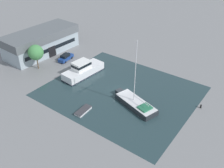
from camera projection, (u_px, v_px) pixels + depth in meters
ground_plane at (121, 91)px, 54.28m from camera, size 440.00×440.00×0.00m
water_canal at (121, 91)px, 54.28m from camera, size 26.41×30.89×0.01m
warehouse_building at (41, 42)px, 69.15m from camera, size 21.06×9.55×6.34m
quay_tree_near_building at (36, 52)px, 60.47m from camera, size 3.78×3.78×6.35m
parked_car at (66, 57)px, 66.18m from camera, size 4.96×2.53×1.81m
sailboat_moored at (135, 103)px, 49.59m from camera, size 5.90×10.84×13.89m
motor_cruiser at (83, 70)px, 59.44m from camera, size 11.04×4.61×3.79m
small_dinghy at (83, 111)px, 48.18m from camera, size 3.79×1.79×0.52m
mooring_bollard at (201, 106)px, 49.14m from camera, size 0.36×0.36×0.81m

